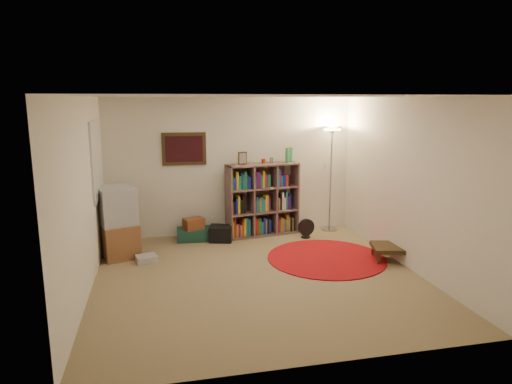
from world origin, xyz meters
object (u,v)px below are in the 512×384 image
tv_stand (117,223)px  suitcase (195,234)px  floor_lamp (332,144)px  floor_fan (306,228)px  side_table (390,248)px  bookshelf (261,201)px

tv_stand → suitcase: size_ratio=1.73×
floor_lamp → floor_fan: bearing=-145.9°
floor_fan → side_table: (0.89, -1.39, 0.02)m
floor_lamp → tv_stand: size_ratio=1.78×
floor_lamp → suitcase: size_ratio=3.08×
bookshelf → tv_stand: bookshelf is taller
bookshelf → side_table: (1.63, -1.78, -0.44)m
side_table → tv_stand: bearing=164.2°
tv_stand → suitcase: tv_stand is taller
bookshelf → floor_fan: bearing=-36.9°
floor_lamp → tv_stand: 4.05m
floor_lamp → floor_fan: 1.64m
suitcase → tv_stand: bearing=-153.6°
bookshelf → floor_lamp: floor_lamp is taller
tv_stand → side_table: size_ratio=1.75×
bookshelf → tv_stand: size_ratio=1.43×
bookshelf → floor_lamp: 1.68m
bookshelf → tv_stand: 2.57m
tv_stand → floor_lamp: bearing=-9.3°
floor_lamp → side_table: (0.29, -1.80, -1.44)m
suitcase → floor_fan: bearing=-7.1°
bookshelf → floor_lamp: size_ratio=0.80×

